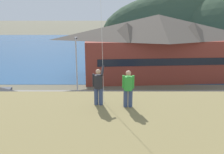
{
  "coord_description": "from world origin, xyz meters",
  "views": [
    {
      "loc": [
        -1.06,
        -18.14,
        10.95
      ],
      "look_at": [
        -1.01,
        9.0,
        3.66
      ],
      "focal_mm": 38.99,
      "sensor_mm": 36.0,
      "label": 1
    }
  ],
  "objects_px": {
    "harbor_lodge": "(157,45)",
    "moored_boat_outer_mooring": "(135,59)",
    "wharf_dock": "(120,61)",
    "parking_light_pole": "(76,66)",
    "parked_car_corner_spot": "(154,105)",
    "storage_shed_waterside": "(117,63)",
    "moored_boat_wharfside": "(104,59)",
    "person_companion": "(128,88)",
    "parked_car_front_row_end": "(37,128)",
    "person_kite_flyer": "(98,86)",
    "parked_car_mid_row_center": "(67,105)",
    "parked_car_front_row_red": "(169,135)"
  },
  "relations": [
    {
      "from": "harbor_lodge",
      "to": "moored_boat_outer_mooring",
      "type": "xyz_separation_m",
      "value": [
        -2.2,
        13.72,
        -4.87
      ]
    },
    {
      "from": "wharf_dock",
      "to": "parking_light_pole",
      "type": "height_order",
      "value": "parking_light_pole"
    },
    {
      "from": "moored_boat_outer_mooring",
      "to": "parked_car_corner_spot",
      "type": "xyz_separation_m",
      "value": [
        -0.66,
        -29.08,
        0.34
      ]
    },
    {
      "from": "storage_shed_waterside",
      "to": "moored_boat_wharfside",
      "type": "relative_size",
      "value": 0.82
    },
    {
      "from": "wharf_dock",
      "to": "person_companion",
      "type": "bearing_deg",
      "value": -91.5
    },
    {
      "from": "wharf_dock",
      "to": "parking_light_pole",
      "type": "distance_m",
      "value": 25.92
    },
    {
      "from": "parked_car_front_row_end",
      "to": "parking_light_pole",
      "type": "distance_m",
      "value": 10.07
    },
    {
      "from": "harbor_lodge",
      "to": "parked_car_front_row_end",
      "type": "relative_size",
      "value": 5.94
    },
    {
      "from": "wharf_dock",
      "to": "parked_car_corner_spot",
      "type": "relative_size",
      "value": 3.65
    },
    {
      "from": "moored_boat_wharfside",
      "to": "parked_car_corner_spot",
      "type": "xyz_separation_m",
      "value": [
        6.37,
        -28.35,
        0.34
      ]
    },
    {
      "from": "moored_boat_wharfside",
      "to": "person_companion",
      "type": "distance_m",
      "value": 43.13
    },
    {
      "from": "moored_boat_wharfside",
      "to": "harbor_lodge",
      "type": "bearing_deg",
      "value": -54.59
    },
    {
      "from": "parked_car_front_row_end",
      "to": "person_kite_flyer",
      "type": "distance_m",
      "value": 12.37
    },
    {
      "from": "moored_boat_wharfside",
      "to": "parking_light_pole",
      "type": "relative_size",
      "value": 0.99
    },
    {
      "from": "parked_car_corner_spot",
      "to": "harbor_lodge",
      "type": "bearing_deg",
      "value": 79.44
    },
    {
      "from": "person_companion",
      "to": "moored_boat_outer_mooring",
      "type": "bearing_deg",
      "value": 84.0
    },
    {
      "from": "person_kite_flyer",
      "to": "parked_car_mid_row_center",
      "type": "bearing_deg",
      "value": 106.84
    },
    {
      "from": "moored_boat_outer_mooring",
      "to": "parked_car_mid_row_center",
      "type": "bearing_deg",
      "value": -109.31
    },
    {
      "from": "harbor_lodge",
      "to": "moored_boat_outer_mooring",
      "type": "height_order",
      "value": "harbor_lodge"
    },
    {
      "from": "parked_car_corner_spot",
      "to": "parking_light_pole",
      "type": "distance_m",
      "value": 10.34
    },
    {
      "from": "parked_car_front_row_red",
      "to": "parked_car_front_row_end",
      "type": "height_order",
      "value": "same"
    },
    {
      "from": "person_companion",
      "to": "wharf_dock",
      "type": "bearing_deg",
      "value": 88.5
    },
    {
      "from": "parked_car_corner_spot",
      "to": "parked_car_front_row_end",
      "type": "relative_size",
      "value": 1.01
    },
    {
      "from": "parked_car_corner_spot",
      "to": "person_companion",
      "type": "bearing_deg",
      "value": -105.32
    },
    {
      "from": "storage_shed_waterside",
      "to": "wharf_dock",
      "type": "height_order",
      "value": "storage_shed_waterside"
    },
    {
      "from": "person_companion",
      "to": "parking_light_pole",
      "type": "bearing_deg",
      "value": 105.54
    },
    {
      "from": "moored_boat_outer_mooring",
      "to": "parked_car_mid_row_center",
      "type": "distance_m",
      "value": 30.71
    },
    {
      "from": "wharf_dock",
      "to": "parking_light_pole",
      "type": "relative_size",
      "value": 1.99
    },
    {
      "from": "parked_car_front_row_end",
      "to": "person_companion",
      "type": "bearing_deg",
      "value": -50.51
    },
    {
      "from": "wharf_dock",
      "to": "parked_car_front_row_red",
      "type": "height_order",
      "value": "parked_car_front_row_red"
    },
    {
      "from": "moored_boat_wharfside",
      "to": "parked_car_corner_spot",
      "type": "height_order",
      "value": "moored_boat_wharfside"
    },
    {
      "from": "person_kite_flyer",
      "to": "moored_boat_outer_mooring",
      "type": "bearing_deg",
      "value": 82.15
    },
    {
      "from": "wharf_dock",
      "to": "parked_car_mid_row_center",
      "type": "height_order",
      "value": "parked_car_mid_row_center"
    },
    {
      "from": "wharf_dock",
      "to": "person_companion",
      "type": "height_order",
      "value": "person_companion"
    },
    {
      "from": "parked_car_front_row_red",
      "to": "person_companion",
      "type": "height_order",
      "value": "person_companion"
    },
    {
      "from": "harbor_lodge",
      "to": "parked_car_corner_spot",
      "type": "bearing_deg",
      "value": -100.56
    },
    {
      "from": "wharf_dock",
      "to": "parked_car_front_row_end",
      "type": "height_order",
      "value": "parked_car_front_row_end"
    },
    {
      "from": "wharf_dock",
      "to": "harbor_lodge",
      "type": "bearing_deg",
      "value": -67.19
    },
    {
      "from": "harbor_lodge",
      "to": "parked_car_corner_spot",
      "type": "height_order",
      "value": "harbor_lodge"
    },
    {
      "from": "moored_boat_outer_mooring",
      "to": "parked_car_corner_spot",
      "type": "bearing_deg",
      "value": -91.31
    },
    {
      "from": "storage_shed_waterside",
      "to": "person_kite_flyer",
      "type": "height_order",
      "value": "person_kite_flyer"
    },
    {
      "from": "parking_light_pole",
      "to": "person_kite_flyer",
      "type": "xyz_separation_m",
      "value": [
        3.63,
        -17.77,
        2.98
      ]
    },
    {
      "from": "parked_car_front_row_red",
      "to": "parking_light_pole",
      "type": "height_order",
      "value": "parking_light_pole"
    },
    {
      "from": "wharf_dock",
      "to": "parked_car_corner_spot",
      "type": "xyz_separation_m",
      "value": [
        2.76,
        -28.72,
        0.71
      ]
    },
    {
      "from": "parked_car_mid_row_center",
      "to": "person_kite_flyer",
      "type": "bearing_deg",
      "value": -73.16
    },
    {
      "from": "moored_boat_wharfside",
      "to": "parked_car_mid_row_center",
      "type": "bearing_deg",
      "value": -96.29
    },
    {
      "from": "storage_shed_waterside",
      "to": "parked_car_front_row_red",
      "type": "bearing_deg",
      "value": -80.23
    },
    {
      "from": "parking_light_pole",
      "to": "parked_car_front_row_red",
      "type": "bearing_deg",
      "value": -48.9
    },
    {
      "from": "storage_shed_waterside",
      "to": "moored_boat_outer_mooring",
      "type": "relative_size",
      "value": 0.95
    },
    {
      "from": "storage_shed_waterside",
      "to": "parked_car_front_row_end",
      "type": "bearing_deg",
      "value": -110.11
    }
  ]
}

